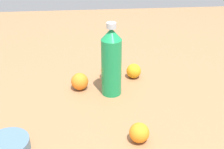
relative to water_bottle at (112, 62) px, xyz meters
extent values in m
plane|color=olive|center=(0.00, 0.00, -0.13)|extent=(2.40, 2.40, 0.00)
cylinder|color=#198C4C|center=(0.00, 0.00, -0.02)|extent=(0.07, 0.07, 0.22)
cone|color=#198C4C|center=(0.00, 0.00, 0.11)|extent=(0.07, 0.07, 0.04)
cylinder|color=#B2B7BF|center=(0.00, 0.00, 0.14)|extent=(0.03, 0.03, 0.02)
sphere|color=orange|center=(0.00, -0.12, -0.10)|extent=(0.07, 0.07, 0.07)
sphere|color=orange|center=(0.12, -0.04, -0.10)|extent=(0.07, 0.07, 0.07)
sphere|color=orange|center=(-0.05, 0.28, -0.10)|extent=(0.06, 0.06, 0.06)
sphere|color=orange|center=(-0.10, -0.12, -0.10)|extent=(0.06, 0.06, 0.06)
cylinder|color=slate|center=(0.32, 0.28, -0.11)|extent=(0.12, 0.12, 0.04)
camera|label=1|loc=(0.09, 0.92, 0.44)|focal=45.37mm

